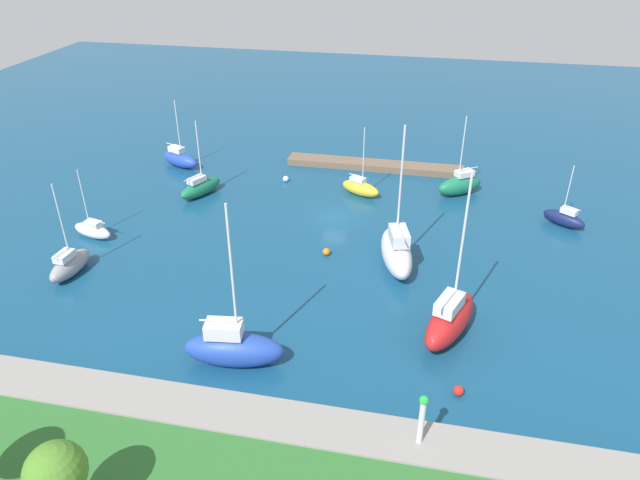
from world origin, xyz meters
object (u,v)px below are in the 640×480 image
object	(u,v)px
harbor_beacon	(422,416)
sailboat_red_off_beacon	(450,319)
park_tree_midwest	(56,472)
mooring_buoy_white	(286,179)
pier_dock	(375,165)
sailboat_gray_by_breakwater	(70,264)
sailboat_blue_along_channel	(180,159)
sailboat_green_near_pier	(460,185)
sailboat_white_mid_basin	(93,230)
sailboat_blue_outer_mooring	(233,347)
mooring_buoy_orange	(326,252)
sailboat_green_inner_mooring	(201,187)
sailboat_navy_far_north	(564,218)
sailboat_white_far_south	(397,251)
sailboat_yellow_center_basin	(360,188)
mooring_buoy_red	(458,391)

from	to	relation	value
harbor_beacon	sailboat_red_off_beacon	size ratio (longest dim) A/B	0.27
park_tree_midwest	mooring_buoy_white	size ratio (longest dim) A/B	7.36
pier_dock	sailboat_red_off_beacon	world-z (taller)	sailboat_red_off_beacon
sailboat_gray_by_breakwater	sailboat_blue_along_channel	distance (m)	25.93
sailboat_green_near_pier	sailboat_gray_by_breakwater	xyz separation A→B (m)	(35.24, 24.85, -0.20)
pier_dock	sailboat_white_mid_basin	xyz separation A→B (m)	(26.17, 23.89, 0.41)
sailboat_blue_outer_mooring	mooring_buoy_orange	bearing A→B (deg)	69.64
harbor_beacon	sailboat_white_mid_basin	size ratio (longest dim) A/B	0.50
sailboat_green_inner_mooring	sailboat_blue_along_channel	world-z (taller)	sailboat_green_inner_mooring
sailboat_green_near_pier	sailboat_navy_far_north	bearing A→B (deg)	116.82
sailboat_red_off_beacon	sailboat_white_far_south	bearing A→B (deg)	50.11
harbor_beacon	park_tree_midwest	xyz separation A→B (m)	(17.83, 8.86, 1.49)
sailboat_white_far_south	mooring_buoy_orange	world-z (taller)	sailboat_white_far_south
sailboat_navy_far_north	sailboat_yellow_center_basin	distance (m)	22.55
sailboat_red_off_beacon	sailboat_white_mid_basin	size ratio (longest dim) A/B	1.86
mooring_buoy_orange	mooring_buoy_red	bearing A→B (deg)	127.58
pier_dock	mooring_buoy_white	distance (m)	12.11
harbor_beacon	sailboat_navy_far_north	size ratio (longest dim) A/B	0.55
sailboat_gray_by_breakwater	mooring_buoy_red	xyz separation A→B (m)	(-35.20, 8.34, -0.66)
sailboat_red_off_beacon	mooring_buoy_red	world-z (taller)	sailboat_red_off_beacon
harbor_beacon	sailboat_red_off_beacon	bearing A→B (deg)	-97.59
pier_dock	sailboat_blue_along_channel	distance (m)	25.35
pier_dock	harbor_beacon	bearing A→B (deg)	100.39
mooring_buoy_red	sailboat_white_mid_basin	bearing A→B (deg)	-22.20
sailboat_blue_outer_mooring	sailboat_red_off_beacon	size ratio (longest dim) A/B	0.96
sailboat_gray_by_breakwater	sailboat_white_mid_basin	bearing A→B (deg)	17.75
sailboat_green_near_pier	sailboat_blue_along_channel	world-z (taller)	sailboat_green_near_pier
mooring_buoy_orange	sailboat_white_far_south	bearing A→B (deg)	173.18
pier_dock	mooring_buoy_white	size ratio (longest dim) A/B	31.15
sailboat_green_inner_mooring	sailboat_blue_along_channel	size ratio (longest dim) A/B	1.01
mooring_buoy_white	sailboat_yellow_center_basin	bearing A→B (deg)	168.57
mooring_buoy_red	sailboat_yellow_center_basin	bearing A→B (deg)	-69.55
harbor_beacon	mooring_buoy_orange	size ratio (longest dim) A/B	5.04
pier_dock	sailboat_green_near_pier	xyz separation A→B (m)	(-10.77, 5.75, 0.84)
sailboat_green_inner_mooring	mooring_buoy_red	xyz separation A→B (m)	(-29.78, 26.70, -0.65)
harbor_beacon	sailboat_navy_far_north	world-z (taller)	sailboat_navy_far_north
pier_dock	sailboat_green_near_pier	distance (m)	12.24
sailboat_navy_far_north	park_tree_midwest	bearing A→B (deg)	87.90
harbor_beacon	sailboat_red_off_beacon	world-z (taller)	sailboat_red_off_beacon
sailboat_white_mid_basin	mooring_buoy_orange	xyz separation A→B (m)	(-24.23, -1.40, -0.45)
sailboat_red_off_beacon	mooring_buoy_white	xyz separation A→B (m)	(20.15, -26.05, -1.29)
sailboat_gray_by_breakwater	sailboat_navy_far_north	bearing A→B (deg)	-63.81
harbor_beacon	sailboat_gray_by_breakwater	distance (m)	35.82
sailboat_blue_outer_mooring	sailboat_red_off_beacon	world-z (taller)	sailboat_red_off_beacon
mooring_buoy_white	mooring_buoy_orange	world-z (taller)	mooring_buoy_orange
sailboat_green_near_pier	mooring_buoy_white	distance (m)	21.04
sailboat_white_mid_basin	sailboat_blue_along_channel	size ratio (longest dim) A/B	0.84
sailboat_navy_far_north	sailboat_green_inner_mooring	world-z (taller)	sailboat_green_inner_mooring
park_tree_midwest	sailboat_yellow_center_basin	xyz separation A→B (m)	(-8.92, -45.42, -4.19)
harbor_beacon	sailboat_white_mid_basin	bearing A→B (deg)	-31.47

